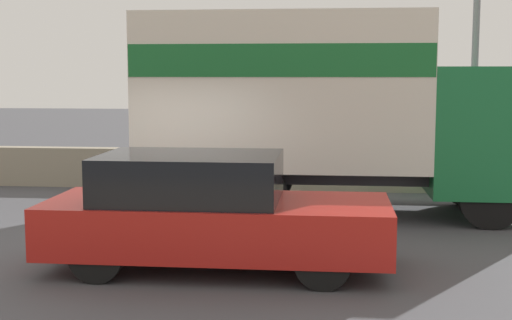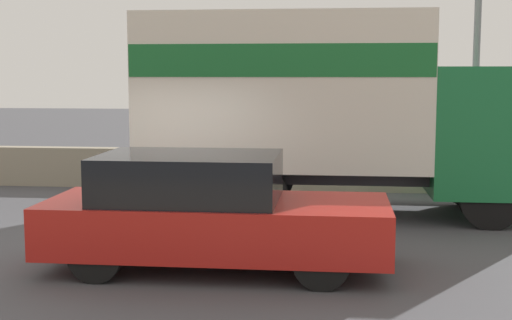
# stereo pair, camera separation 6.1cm
# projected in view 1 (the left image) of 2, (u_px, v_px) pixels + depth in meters

# --- Properties ---
(ground_plane) EXTENTS (80.00, 80.00, 0.00)m
(ground_plane) POSITION_uv_depth(u_px,v_px,m) (158.00, 251.00, 10.24)
(ground_plane) COLOR #47474C
(stone_wall_backdrop) EXTENTS (60.00, 0.35, 0.88)m
(stone_wall_backdrop) POSITION_uv_depth(u_px,v_px,m) (219.00, 169.00, 15.77)
(stone_wall_backdrop) COLOR gray
(stone_wall_backdrop) RESTS_ON ground_plane
(box_truck) EXTENTS (6.97, 2.40, 3.58)m
(box_truck) POSITION_uv_depth(u_px,v_px,m) (321.00, 100.00, 12.80)
(box_truck) COLOR #196B38
(box_truck) RESTS_ON ground_plane
(car_hatchback) EXTENTS (4.44, 1.75, 1.51)m
(car_hatchback) POSITION_uv_depth(u_px,v_px,m) (210.00, 212.00, 9.25)
(car_hatchback) COLOR #B21E19
(car_hatchback) RESTS_ON ground_plane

